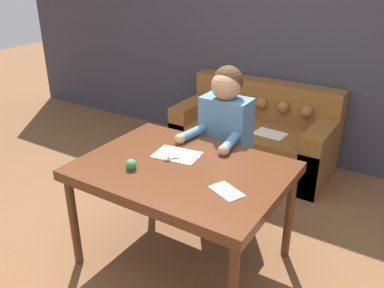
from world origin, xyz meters
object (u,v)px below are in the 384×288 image
at_px(couch, 255,136).
at_px(person, 225,142).
at_px(dining_table, 182,176).
at_px(scissors, 175,159).
at_px(pin_cushion, 131,165).

distance_m(couch, person, 1.10).
relative_size(couch, person, 1.24).
xyz_separation_m(dining_table, person, (-0.04, 0.67, -0.02)).
relative_size(scissors, pin_cushion, 2.97).
xyz_separation_m(couch, pin_cushion, (-0.04, -1.91, 0.49)).
relative_size(couch, scissors, 7.53).
bearing_deg(pin_cushion, dining_table, 39.90).
xyz_separation_m(couch, person, (0.18, -1.03, 0.36)).
distance_m(dining_table, couch, 1.75).
height_order(dining_table, pin_cushion, pin_cushion).
height_order(couch, person, person).
relative_size(dining_table, couch, 0.84).
distance_m(person, scissors, 0.61).
bearing_deg(scissors, couch, 94.08).
distance_m(couch, pin_cushion, 1.97).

